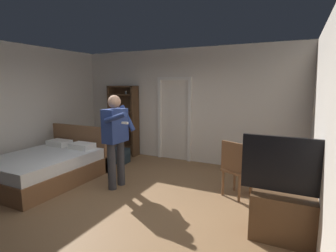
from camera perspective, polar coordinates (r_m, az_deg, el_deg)
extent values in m
plane|color=olive|center=(4.70, -10.20, -15.45)|extent=(6.38, 6.38, 0.00)
cube|color=silver|center=(6.67, 3.32, 4.51)|extent=(6.04, 0.12, 2.83)
cube|color=silver|center=(6.53, -32.07, 3.06)|extent=(0.12, 5.53, 2.83)
cube|color=silver|center=(3.49, 32.10, -0.93)|extent=(0.12, 5.53, 2.83)
cube|color=white|center=(6.91, -1.81, 1.42)|extent=(0.08, 0.08, 2.05)
cube|color=white|center=(6.56, 4.77, 0.98)|extent=(0.08, 0.08, 2.05)
cube|color=white|center=(6.67, 1.43, 10.32)|extent=(0.93, 0.08, 0.08)
cube|color=brown|center=(5.85, -25.49, -9.41)|extent=(1.56, 2.03, 0.35)
cube|color=white|center=(5.77, -25.68, -6.72)|extent=(1.50, 1.97, 0.22)
cube|color=brown|center=(6.39, -18.83, -4.39)|extent=(1.56, 0.08, 1.02)
cube|color=white|center=(6.44, -22.69, -3.42)|extent=(0.50, 0.34, 0.12)
cube|color=white|center=(5.95, -18.30, -4.15)|extent=(0.50, 0.34, 0.12)
cube|color=#4C331E|center=(7.55, -12.12, 1.33)|extent=(0.06, 0.32, 1.91)
cube|color=#4C331E|center=(7.10, -7.19, 0.99)|extent=(0.06, 0.32, 1.91)
cube|color=#4C331E|center=(7.25, -9.93, 8.51)|extent=(0.83, 0.32, 0.04)
cube|color=#4C331E|center=(7.44, -9.06, 1.31)|extent=(0.83, 0.02, 1.91)
cube|color=#4C331E|center=(7.45, -9.58, -4.31)|extent=(0.77, 0.32, 0.03)
cylinder|color=#704D70|center=(7.48, -10.15, -3.69)|extent=(0.07, 0.07, 0.11)
cube|color=#4C331E|center=(7.35, -9.68, -0.68)|extent=(0.77, 0.32, 0.03)
cylinder|color=#3E8749|center=(7.40, -10.27, -0.14)|extent=(0.06, 0.06, 0.10)
cube|color=#4C331E|center=(7.29, -9.78, 3.02)|extent=(0.77, 0.32, 0.03)
cylinder|color=#5C7D4E|center=(7.35, -10.56, 3.58)|extent=(0.06, 0.06, 0.10)
cube|color=#4C331E|center=(7.26, -9.88, 6.78)|extent=(0.77, 0.32, 0.03)
cylinder|color=gray|center=(7.19, -9.19, 7.23)|extent=(0.05, 0.05, 0.08)
cube|color=#4C331E|center=(3.73, 24.95, -17.94)|extent=(0.91, 0.40, 0.59)
cube|color=black|center=(3.47, 25.69, -7.87)|extent=(1.18, 0.05, 0.69)
cube|color=navy|center=(3.50, 25.70, -7.73)|extent=(1.12, 0.01, 0.63)
cylinder|color=brown|center=(4.91, 21.37, -10.65)|extent=(0.08, 0.08, 0.67)
cylinder|color=brown|center=(5.03, 21.15, -14.09)|extent=(0.36, 0.36, 0.03)
cylinder|color=brown|center=(4.81, 21.60, -6.71)|extent=(0.60, 0.60, 0.03)
cube|color=black|center=(4.81, 21.26, -6.37)|extent=(0.34, 0.25, 0.02)
cube|color=black|center=(4.66, 21.38, -5.42)|extent=(0.34, 0.23, 0.06)
cube|color=navy|center=(4.67, 21.38, -5.40)|extent=(0.31, 0.20, 0.05)
cylinder|color=#3D292F|center=(4.70, 23.32, -5.60)|extent=(0.06, 0.06, 0.22)
cylinder|color=#3D292F|center=(4.66, 23.43, -3.94)|extent=(0.03, 0.03, 0.06)
cylinder|color=brown|center=(4.87, 17.67, -11.98)|extent=(0.04, 0.04, 0.45)
cylinder|color=brown|center=(5.05, 14.36, -11.09)|extent=(0.04, 0.04, 0.45)
cylinder|color=brown|center=(4.61, 15.33, -13.12)|extent=(0.04, 0.04, 0.45)
cylinder|color=brown|center=(4.79, 11.92, -12.10)|extent=(0.04, 0.04, 0.45)
cube|color=brown|center=(4.75, 14.94, -9.29)|extent=(0.55, 0.55, 0.04)
cube|color=brown|center=(4.54, 13.83, -6.54)|extent=(0.40, 0.21, 0.50)
cylinder|color=#333338|center=(5.18, -10.30, -7.93)|extent=(0.15, 0.15, 0.88)
cylinder|color=#333338|center=(4.99, -12.21, -8.66)|extent=(0.15, 0.15, 0.88)
cube|color=navy|center=(4.92, -11.50, 0.09)|extent=(0.28, 0.48, 0.62)
sphere|color=tan|center=(4.87, -11.66, 5.23)|extent=(0.24, 0.24, 0.24)
cylinder|color=navy|center=(5.05, -8.86, 1.71)|extent=(0.34, 0.10, 0.50)
cylinder|color=navy|center=(4.55, -11.49, 1.79)|extent=(0.46, 0.11, 0.22)
cube|color=white|center=(4.40, -9.40, 0.67)|extent=(0.12, 0.04, 0.04)
cube|color=#1E2D38|center=(6.70, -10.91, -6.34)|extent=(0.55, 0.37, 0.36)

